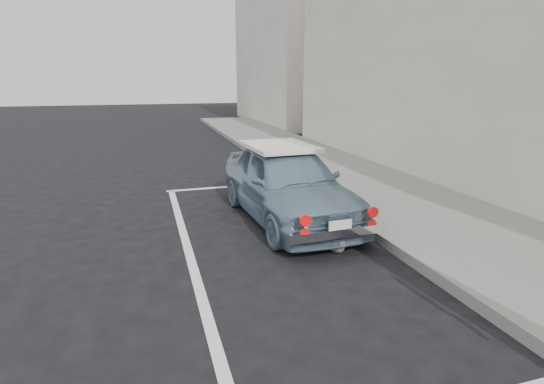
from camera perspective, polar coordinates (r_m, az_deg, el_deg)
The scene contains 7 objects.
ground at distance 3.77m, azimuth 9.44°, elevation -23.85°, with size 80.00×80.00×0.00m, color black.
sidewalk at distance 6.88m, azimuth 26.45°, elevation -5.97°, with size 2.80×40.00×0.15m, color slate.
building_far at distance 23.95m, azimuth 2.14°, elevation 18.96°, with size 3.50×10.00×8.00m, color beige.
pline_front at distance 9.59m, azimuth -5.02°, elevation 0.77°, with size 3.00×0.12×0.01m, color silver.
pline_side at distance 6.10m, azimuth -11.12°, elevation -7.96°, with size 0.12×7.00×0.01m, color silver.
retro_coupe at distance 7.21m, azimuth 2.04°, elevation 1.31°, with size 1.71×3.84×1.28m.
cat at distance 6.02m, azimuth 8.73°, elevation -7.04°, with size 0.22×0.47×0.25m.
Camera 1 is at (-1.38, -2.60, 2.36)m, focal length 28.00 mm.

